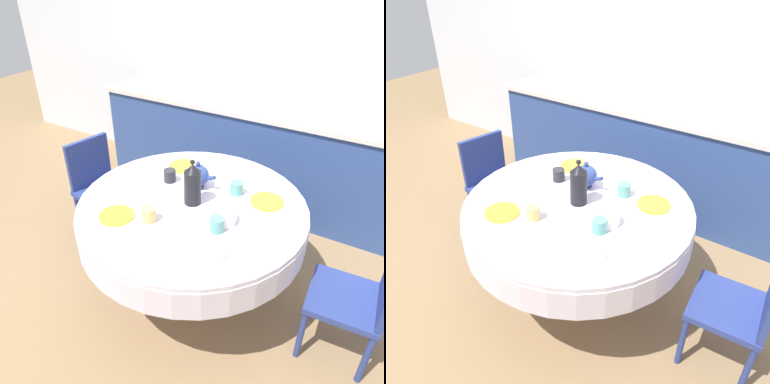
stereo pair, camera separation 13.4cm
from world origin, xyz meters
TOP-DOWN VIEW (x-y plane):
  - ground_plane at (0.00, 0.00)m, footprint 12.00×12.00m
  - wall_back at (0.00, 1.73)m, footprint 7.00×0.05m
  - kitchen_counter at (0.00, 1.40)m, footprint 3.24×0.64m
  - dining_table at (0.00, 0.00)m, footprint 1.42×1.42m
  - chair_left at (1.05, 0.07)m, footprint 0.42×0.42m
  - chair_right at (-1.02, 0.23)m, footprint 0.48×0.48m
  - plate_near_left at (-0.31, -0.34)m, footprint 0.21×0.21m
  - cup_near_left at (-0.12, -0.28)m, footprint 0.08×0.08m
  - plate_near_right at (0.30, -0.35)m, footprint 0.21×0.21m
  - cup_near_right at (0.25, -0.17)m, footprint 0.08×0.08m
  - plate_far_left at (-0.28, 0.37)m, footprint 0.21×0.21m
  - cup_far_left at (-0.26, 0.15)m, footprint 0.08×0.08m
  - plate_far_right at (0.40, 0.24)m, footprint 0.21×0.21m
  - cup_far_right at (0.19, 0.24)m, footprint 0.08×0.08m
  - coffee_carafe at (-0.00, 0.01)m, footprint 0.10×0.10m
  - teapot at (-0.06, 0.18)m, footprint 0.20×0.15m
  - fruit_bowl at (0.24, -0.07)m, footprint 0.17×0.17m

SIDE VIEW (x-z plane):
  - ground_plane at x=0.00m, z-range 0.00..0.00m
  - chair_left at x=1.05m, z-range 0.05..0.89m
  - chair_right at x=-1.02m, z-range 0.05..0.89m
  - kitchen_counter at x=0.00m, z-range 0.00..0.96m
  - dining_table at x=0.00m, z-range 0.26..1.04m
  - plate_near_left at x=-0.31m, z-range 0.77..0.79m
  - plate_near_right at x=0.30m, z-range 0.77..0.79m
  - plate_far_left at x=-0.28m, z-range 0.77..0.79m
  - plate_far_right at x=0.40m, z-range 0.77..0.79m
  - fruit_bowl at x=0.24m, z-range 0.77..0.83m
  - cup_near_left at x=-0.12m, z-range 0.77..0.86m
  - cup_near_right at x=0.25m, z-range 0.77..0.86m
  - cup_far_left at x=-0.26m, z-range 0.77..0.86m
  - cup_far_right at x=0.19m, z-range 0.77..0.86m
  - teapot at x=-0.06m, z-range 0.76..0.95m
  - coffee_carafe at x=0.00m, z-range 0.75..1.05m
  - wall_back at x=0.00m, z-range 0.00..2.60m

